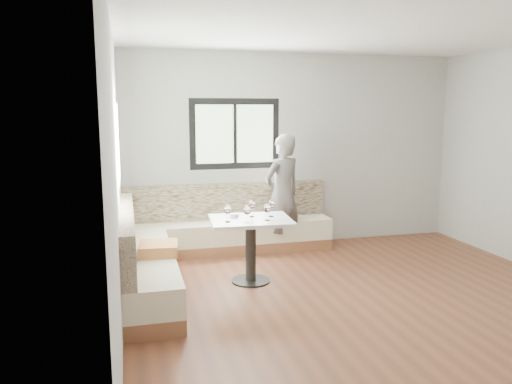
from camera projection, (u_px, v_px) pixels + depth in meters
room at (365, 168)px, 5.02m from camera, size 5.01×5.01×2.81m
banquette at (197, 243)px, 6.30m from camera, size 2.90×2.80×0.95m
table at (251, 235)px, 5.76m from camera, size 0.97×0.79×0.75m
person at (282, 194)px, 6.95m from camera, size 0.72×0.61×1.66m
olive_ramekin at (234, 215)px, 5.82m from camera, size 0.10×0.10×0.04m
wine_glass_a at (228, 210)px, 5.53m from camera, size 0.09×0.09×0.19m
wine_glass_b at (247, 211)px, 5.51m from camera, size 0.09×0.09×0.19m
wine_glass_c at (267, 209)px, 5.61m from camera, size 0.09×0.09×0.19m
wine_glass_d at (252, 205)px, 5.81m from camera, size 0.09×0.09×0.19m
wine_glass_e at (271, 205)px, 5.82m from camera, size 0.09×0.09×0.19m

